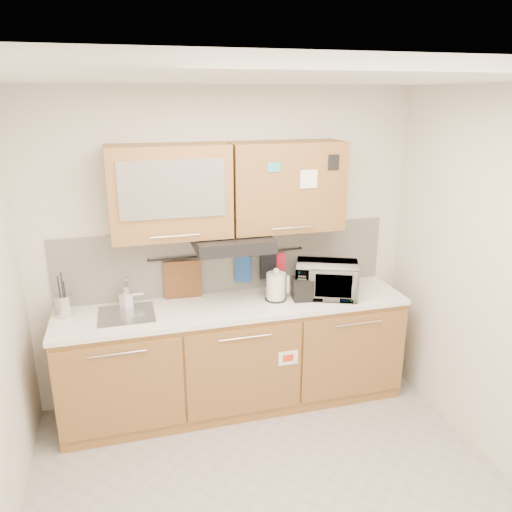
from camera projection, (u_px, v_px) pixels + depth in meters
floor at (279, 507)px, 3.20m from camera, size 3.20×3.20×0.00m
ceiling at (286, 78)px, 2.40m from camera, size 3.20×3.20×0.00m
wall_back at (226, 248)px, 4.18m from camera, size 3.20×0.00×3.20m
base_cabinet at (236, 360)px, 4.17m from camera, size 2.80×0.64×0.88m
countertop at (235, 306)px, 4.02m from camera, size 2.82×0.62×0.04m
backsplash at (227, 260)px, 4.20m from camera, size 2.80×0.02×0.56m
upper_cabinets at (229, 189)px, 3.85m from camera, size 1.82×0.37×0.70m
range_hood at (233, 242)px, 3.91m from camera, size 0.60×0.46×0.10m
sink at (127, 314)px, 3.81m from camera, size 0.42×0.40×0.26m
utensil_rail at (228, 254)px, 4.15m from camera, size 1.30×0.02×0.02m
utensil_crock at (64, 305)px, 3.77m from camera, size 0.18×0.18×0.34m
kettle at (276, 287)px, 4.07m from camera, size 0.20×0.18×0.28m
toaster at (308, 288)px, 4.08m from camera, size 0.26×0.17×0.19m
microwave at (327, 279)px, 4.15m from camera, size 0.60×0.51×0.28m
soap_bottle at (126, 298)px, 3.91m from camera, size 0.11×0.11×0.17m
cutting_board at (183, 282)px, 4.10m from camera, size 0.30×0.04×0.37m
oven_mitt at (243, 269)px, 4.21m from camera, size 0.14×0.08×0.23m
dark_pouch at (268, 266)px, 4.26m from camera, size 0.14×0.05×0.22m
pot_holder at (278, 262)px, 4.27m from camera, size 0.13×0.05×0.16m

